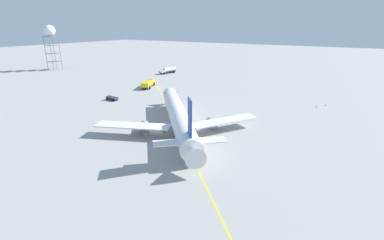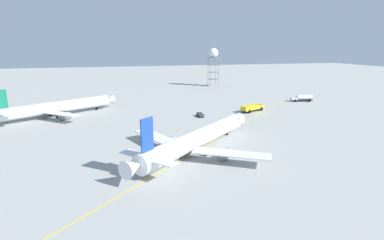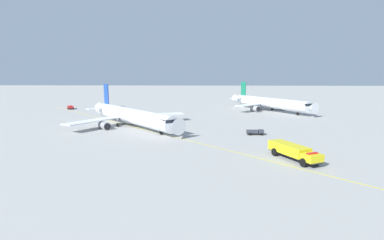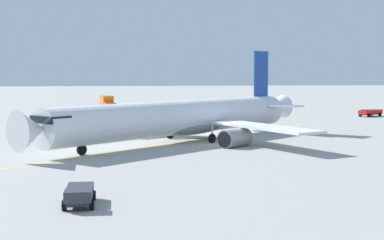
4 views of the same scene
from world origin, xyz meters
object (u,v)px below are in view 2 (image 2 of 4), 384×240
Objects in this scene: airliner_main at (197,140)px; airliner_secondary at (57,108)px; fuel_tanker_truck at (302,98)px; fire_tender_truck at (252,107)px; radar_tower at (214,55)px; baggage_truck_truck at (200,115)px.

airliner_main reaches higher than airliner_secondary.
fire_tender_truck is at bearing 37.19° from fuel_tanker_truck.
fire_tender_truck is 0.47× the size of radar_tower.
fire_tender_truck is (21.28, 2.84, 0.83)m from baggage_truck_truck.
airliner_secondary is 100.66m from fuel_tanker_truck.
airliner_secondary is 50.09m from baggage_truck_truck.
fire_tender_truck is 33.75m from fuel_tanker_truck.
baggage_truck_truck is 0.43× the size of fuel_tanker_truck.
baggage_truck_truck is at bearing -46.40° from airliner_secondary.
baggage_truck_truck is at bearing 162.48° from fire_tender_truck.
baggage_truck_truck is 0.18× the size of radar_tower.
radar_tower is at bearing 7.06° from airliner_secondary.
fuel_tanker_truck is (31.09, 13.14, 0.04)m from fire_tender_truck.
radar_tower reaches higher than airliner_main.
fuel_tanker_truck is at bearing -69.94° from radar_tower.
airliner_secondary is 1.74× the size of radar_tower.
radar_tower is (41.52, 108.08, 16.02)m from airliner_main.
airliner_main is 1.61× the size of radar_tower.
fuel_tanker_truck is at bearing -29.46° from airliner_secondary.
baggage_truck_truck is at bearing 31.26° from fuel_tanker_truck.
fire_tender_truck is at bearing -97.48° from radar_tower.
fuel_tanker_truck is (100.61, 2.70, -1.55)m from airliner_secondary.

